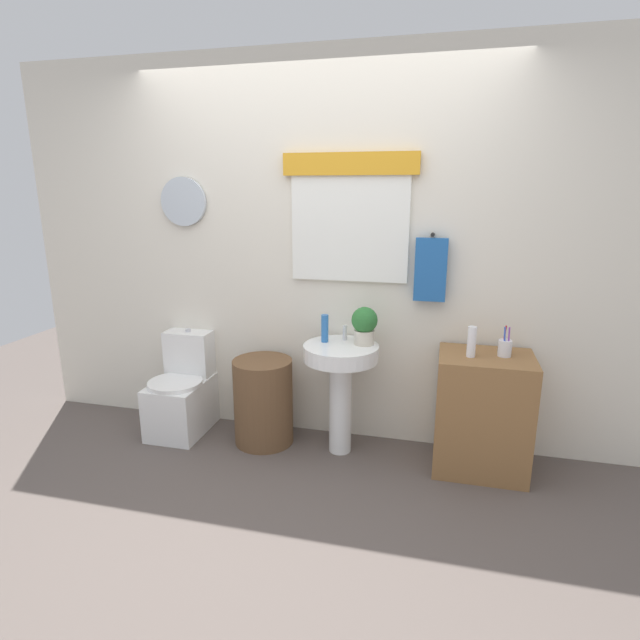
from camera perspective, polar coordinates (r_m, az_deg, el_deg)
The scene contains 11 objects.
ground_plane at distance 2.92m, azimuth -5.74°, elevation -21.81°, with size 8.00×8.00×0.00m, color #564C47.
back_wall at distance 3.47m, azimuth 0.16°, elevation 7.62°, with size 4.40×0.18×2.60m.
toilet at distance 3.85m, azimuth -15.22°, elevation -8.03°, with size 0.38×0.51×0.73m.
laundry_hamper at distance 3.56m, azimuth -6.41°, elevation -9.11°, with size 0.41×0.41×0.60m, color brown.
pedestal_sink at distance 3.33m, azimuth 2.35°, elevation -6.02°, with size 0.49×0.49×0.75m.
faucet at distance 3.36m, azimuth 2.81°, elevation -1.45°, with size 0.03×0.03×0.10m, color silver.
wooden_cabinet at distance 3.35m, azimuth 17.83°, elevation -9.97°, with size 0.56×0.44×0.75m, color olive.
soap_bottle at distance 3.31m, azimuth 0.55°, elevation -0.95°, with size 0.05×0.05×0.18m, color #2D6BB7.
potted_plant at distance 3.26m, azimuth 5.04°, elevation -0.50°, with size 0.17×0.17×0.25m.
lotion_bottle at distance 3.14m, azimuth 16.74°, elevation -2.37°, with size 0.05×0.05×0.19m, color white.
toothbrush_cup at distance 3.23m, azimuth 20.15°, elevation -2.94°, with size 0.08×0.08×0.19m.
Camera 1 is at (0.83, -2.20, 1.73)m, focal length 28.34 mm.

